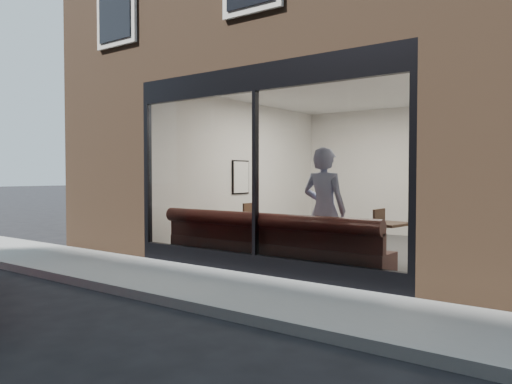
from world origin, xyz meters
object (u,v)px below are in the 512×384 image
Objects in this scene: cafe_table_left at (267,218)px; cafe_table_right at (384,224)px; cafe_chair_right at (368,249)px; banquette at (270,256)px; person at (324,210)px; cafe_chair_left at (241,237)px.

cafe_table_left is 0.94× the size of cafe_table_right.
banquette is at bearing 56.43° from cafe_chair_right.
banquette is 1.14m from person.
banquette is 1.82m from cafe_chair_right.
cafe_table_right is 1.83× the size of cafe_chair_left.
banquette is 10.61× the size of cafe_chair_left.
cafe_table_left reaches higher than banquette.
cafe_table_right is at bearing 169.84° from cafe_chair_left.
cafe_table_left is 2.19m from cafe_table_right.
person reaches higher than cafe_table_left.
cafe_table_right reaches higher than cafe_chair_right.
banquette is 6.17× the size of cafe_table_left.
cafe_table_left is 1.72× the size of cafe_chair_left.
cafe_chair_left is at bearing 172.73° from cafe_table_right.
person is (0.81, 0.30, 0.75)m from banquette.
person is 1.43m from cafe_chair_right.
cafe_table_left is at bearing 148.11° from cafe_chair_left.
cafe_chair_right is (0.20, 1.22, -0.74)m from person.
person reaches higher than cafe_chair_left.
cafe_chair_right reaches higher than cafe_chair_left.
person is at bearing 20.15° from banquette.
cafe_chair_left is at bearing 139.60° from banquette.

